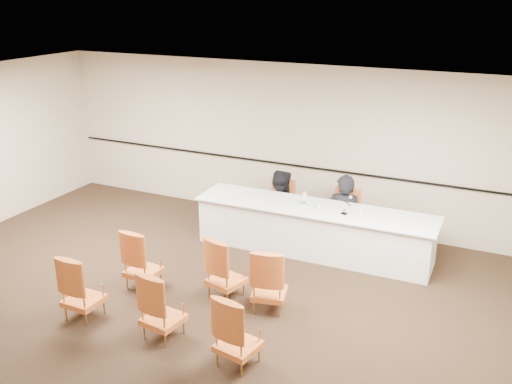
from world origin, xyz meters
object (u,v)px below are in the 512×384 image
panel_table (313,230)px  coffee_cup (361,212)px  aud_chair_front_right (269,279)px  panelist_second_chair (279,207)px  panelist_main (343,222)px  aud_chair_front_left (143,258)px  water_bottle (304,199)px  aud_chair_front_mid (226,267)px  microphone (344,206)px  aud_chair_back_left (82,286)px  panelist_second (279,214)px  aud_chair_back_mid (162,304)px  drinking_glass (319,207)px  aud_chair_back_right (238,330)px  panelist_main_chair (344,217)px

panel_table → coffee_cup: size_ratio=31.20×
aud_chair_front_right → panelist_second_chair: bearing=97.0°
panelist_main → aud_chair_front_left: (-2.24, -2.83, 0.10)m
panelist_main → water_bottle: 0.98m
panelist_main → aud_chair_front_mid: (-0.98, -2.56, 0.10)m
microphone → aud_chair_back_left: bearing=-108.8°
panelist_second → coffee_cup: (1.69, -0.63, 0.56)m
panelist_second → aud_chair_back_left: size_ratio=1.81×
aud_chair_front_right → coffee_cup: bearing=56.1°
aud_chair_back_mid → water_bottle: bearing=85.1°
panel_table → aud_chair_back_mid: bearing=-106.5°
coffee_cup → aud_chair_back_mid: bearing=-118.3°
microphone → aud_chair_back_mid: bearing=-93.4°
panelist_second → aud_chair_front_left: panelist_second is taller
aud_chair_front_mid → aud_chair_back_mid: same height
drinking_glass → aud_chair_front_left: aud_chair_front_left is taller
panelist_main → aud_chair_front_right: size_ratio=1.88×
panelist_second → aud_chair_front_left: size_ratio=1.81×
panelist_main → microphone: size_ratio=6.19×
water_bottle → aud_chair_back_mid: 3.31m
drinking_glass → aud_chair_back_right: 3.26m
microphone → drinking_glass: 0.45m
panelist_main → coffee_cup: bearing=118.9°
coffee_cup → aud_chair_front_left: (-2.71, -2.18, -0.41)m
coffee_cup → aud_chair_front_left: size_ratio=0.14×
panelist_second_chair → aud_chair_front_mid: 2.55m
panel_table → microphone: bearing=-10.2°
panel_table → panelist_main_chair: (0.35, 0.60, 0.07)m
panelist_second → drinking_glass: bearing=133.8°
panel_table → drinking_glass: bearing=-36.8°
water_bottle → drinking_glass: 0.30m
coffee_cup → aud_chair_back_right: size_ratio=0.14×
drinking_glass → aud_chair_front_left: bearing=-132.8°
aud_chair_back_mid → coffee_cup: bearing=69.2°
panel_table → aud_chair_back_left: bearing=-124.2°
microphone → drinking_glass: microphone is taller
aud_chair_back_left → aud_chair_front_right: bearing=30.5°
panelist_second_chair → drinking_glass: panelist_second_chair is taller
panelist_second → panelist_main: bearing=168.3°
panelist_second → panelist_second_chair: panelist_second is taller
panelist_main → panelist_second_chair: size_ratio=1.88×
panelist_main_chair → aud_chair_back_mid: bearing=-109.0°
aud_chair_back_left → aud_chair_back_right: (2.39, -0.03, 0.00)m
microphone → aud_chair_back_right: microphone is taller
panelist_second_chair → water_bottle: water_bottle is taller
water_bottle → aud_chair_back_left: (-1.96, -3.27, -0.47)m
microphone → water_bottle: 0.73m
panel_table → water_bottle: bearing=178.9°
aud_chair_front_left → aud_chair_back_mid: same height
panelist_main_chair → panelist_second_chair: bearing=-180.0°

